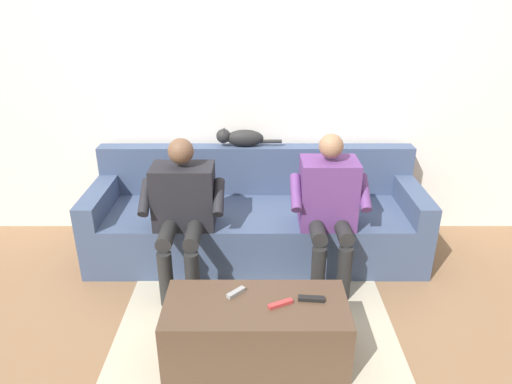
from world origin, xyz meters
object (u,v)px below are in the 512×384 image
Objects in this scene: remote_black at (311,299)px; remote_red at (281,304)px; person_right_seated at (183,205)px; cat_on_backrest at (240,138)px; remote_gray at (236,293)px; person_left_seated at (329,201)px; couch at (256,221)px; coffee_table at (256,330)px.

remote_red is at bearing 19.81° from remote_black.
cat_on_backrest is (-0.39, -0.67, 0.29)m from person_right_seated.
remote_gray is at bearing 118.44° from person_right_seated.
person_left_seated is 0.95m from cat_on_backrest.
couch is 4.85× the size of cat_on_backrest.
person_right_seated is (1.04, 0.02, -0.02)m from person_left_seated.
remote_black is at bearing 104.90° from couch.
couch reaches higher than remote_gray.
couch is 2.37× the size of person_left_seated.
cat_on_backrest is 3.58× the size of remote_black.
coffee_table is 7.00× the size of remote_black.
couch reaches higher than coffee_table.
person_left_seated is at bearing 135.00° from cat_on_backrest.
cat_on_backrest is (0.13, -1.50, 0.70)m from coffee_table.
coffee_table is 0.98× the size of person_right_seated.
remote_black is 0.18m from remote_red.
person_right_seated is 1.09m from remote_red.
couch is 1.21m from coffee_table.
coffee_table is 0.37m from remote_black.
remote_red reaches higher than coffee_table.
coffee_table is 1.66m from cat_on_backrest.
cat_on_backrest reaches higher than remote_red.
coffee_table is at bearing 90.00° from couch.
person_left_seated reaches higher than person_right_seated.
remote_black is 1.21× the size of remote_gray.
remote_black is (-0.31, 1.18, 0.11)m from couch.
remote_gray is at bearing -36.14° from coffee_table.
remote_gray reaches higher than remote_black.
person_left_seated reaches higher than remote_red.
remote_red is (-0.26, 1.51, -0.50)m from cat_on_backrest.
remote_red is at bearing 66.33° from person_left_seated.
person_right_seated reaches higher than cat_on_backrest.
couch is at bearing 70.74° from remote_red.
couch is 0.69m from cat_on_backrest.
remote_red is at bearing 96.38° from couch.
couch is 2.43× the size of person_right_seated.
person_left_seated reaches higher than remote_black.
remote_gray is at bearing 50.44° from person_left_seated.
coffee_table is 1.96× the size of cat_on_backrest.
person_left_seated is at bearing -178.66° from person_right_seated.
couch is at bearing -90.00° from coffee_table.
remote_red is at bearing 112.94° from remote_gray.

